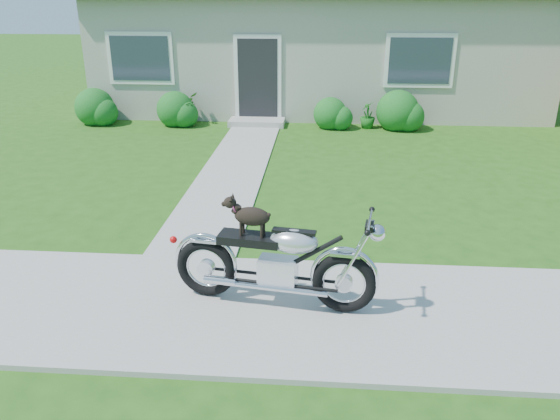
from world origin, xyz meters
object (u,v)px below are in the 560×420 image
object	(u,v)px
house	(319,29)
potted_plant_right	(368,115)
motorcycle_with_dog	(277,260)
potted_plant_left	(185,110)

from	to	relation	value
house	potted_plant_right	bearing A→B (deg)	-69.61
potted_plant_right	motorcycle_with_dog	bearing A→B (deg)	-100.43
house	motorcycle_with_dog	size ratio (longest dim) A/B	5.69
house	potted_plant_left	distance (m)	5.10
potted_plant_left	potted_plant_right	world-z (taller)	potted_plant_left
house	potted_plant_right	distance (m)	4.10
house	potted_plant_left	xyz separation A→B (m)	(-3.33, -3.44, -1.76)
potted_plant_right	motorcycle_with_dog	world-z (taller)	motorcycle_with_dog
potted_plant_left	house	bearing A→B (deg)	46.01
potted_plant_left	potted_plant_right	bearing A→B (deg)	0.00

